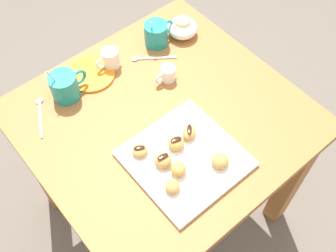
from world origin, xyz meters
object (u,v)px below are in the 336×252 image
beignet_4 (178,169)px  beignet_6 (163,160)px  beignet_0 (172,186)px  beignet_1 (189,132)px  dining_table (163,140)px  cream_pitcher_white (111,58)px  ice_cream_bowl (182,27)px  saucer_orange_left (91,74)px  pastry_plate_square (185,159)px  chocolate_sauce_pitcher (168,73)px  beignet_2 (176,143)px  beignet_5 (140,151)px  coffee_mug_teal_right (157,33)px  beignet_3 (220,161)px  coffee_mug_teal_left (65,86)px

beignet_4 → beignet_6: (-0.02, 0.05, -0.00)m
beignet_0 → beignet_1: beignet_0 is taller
dining_table → cream_pitcher_white: (0.00, 0.29, 0.19)m
ice_cream_bowl → saucer_orange_left: bearing=172.2°
pastry_plate_square → ice_cream_bowl: ice_cream_bowl is taller
pastry_plate_square → beignet_1: (0.06, 0.05, 0.02)m
chocolate_sauce_pitcher → beignet_2: 0.29m
beignet_5 → saucer_orange_left: bearing=79.3°
coffee_mug_teal_right → beignet_3: 0.56m
coffee_mug_teal_right → beignet_0: 0.61m
dining_table → chocolate_sauce_pitcher: chocolate_sauce_pitcher is taller
cream_pitcher_white → beignet_4: size_ratio=2.11×
beignet_1 → beignet_3: size_ratio=1.06×
cream_pitcher_white → beignet_5: (-0.15, -0.36, -0.01)m
coffee_mug_teal_right → cream_pitcher_white: bearing=176.1°
coffee_mug_teal_left → beignet_0: 0.50m
cream_pitcher_white → beignet_5: 0.39m
chocolate_sauce_pitcher → beignet_5: bearing=-145.2°
cream_pitcher_white → beignet_3: bearing=-89.0°
coffee_mug_teal_left → beignet_5: size_ratio=3.00×
pastry_plate_square → beignet_3: size_ratio=6.05×
coffee_mug_teal_left → coffee_mug_teal_right: coffee_mug_teal_left is taller
cream_pitcher_white → beignet_4: (-0.10, -0.48, -0.00)m
beignet_0 → beignet_5: 0.15m
beignet_2 → beignet_4: (-0.05, -0.07, 0.00)m
pastry_plate_square → beignet_0: 0.11m
cream_pitcher_white → beignet_0: (-0.15, -0.51, -0.01)m
coffee_mug_teal_left → beignet_4: (0.09, -0.47, -0.01)m
cream_pitcher_white → beignet_2: bearing=-97.0°
cream_pitcher_white → beignet_1: size_ratio=1.89×
pastry_plate_square → beignet_0: beignet_0 is taller
beignet_6 → beignet_0: bearing=-112.1°
beignet_0 → beignet_5: bearing=89.2°
beignet_0 → beignet_4: (0.05, 0.03, 0.00)m
beignet_1 → dining_table: bearing=93.7°
saucer_orange_left → beignet_0: size_ratio=3.67×
coffee_mug_teal_left → saucer_orange_left: 0.12m
pastry_plate_square → coffee_mug_teal_left: bearing=107.3°
chocolate_sauce_pitcher → ice_cream_bowl: bearing=36.1°
cream_pitcher_white → beignet_5: size_ratio=2.18×
beignet_2 → beignet_5: 0.11m
beignet_3 → coffee_mug_teal_left: bearing=111.0°
cream_pitcher_white → chocolate_sauce_pitcher: (0.11, -0.18, -0.01)m
coffee_mug_teal_left → beignet_1: 0.44m
beignet_1 → beignet_5: (-0.16, 0.05, -0.00)m
coffee_mug_teal_right → beignet_3: coffee_mug_teal_right is taller
cream_pitcher_white → beignet_1: cream_pitcher_white is taller
beignet_5 → coffee_mug_teal_left: bearing=97.2°
beignet_2 → beignet_0: bearing=-134.8°
ice_cream_bowl → beignet_0: ice_cream_bowl is taller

